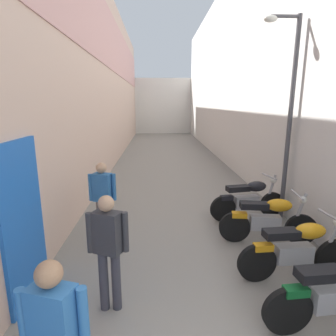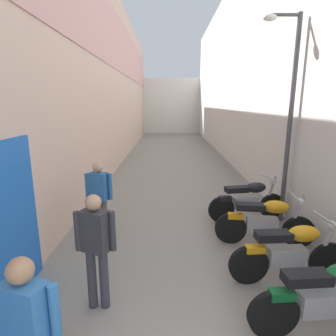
{
  "view_description": "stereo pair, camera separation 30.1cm",
  "coord_description": "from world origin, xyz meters",
  "px_view_note": "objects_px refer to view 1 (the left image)",
  "views": [
    {
      "loc": [
        -0.63,
        -0.17,
        2.66
      ],
      "look_at": [
        -0.33,
        6.94,
        1.01
      ],
      "focal_mm": 30.0,
      "sensor_mm": 36.0,
      "label": 1
    },
    {
      "loc": [
        -0.33,
        -0.17,
        2.66
      ],
      "look_at": [
        -0.33,
        6.94,
        1.01
      ],
      "focal_mm": 30.0,
      "sensor_mm": 36.0,
      "label": 2
    }
  ],
  "objects_px": {
    "motorcycle_fourth": "(269,219)",
    "street_lamp": "(287,106)",
    "motorcycle_third": "(298,248)",
    "motorcycle_fifth": "(249,198)",
    "pedestrian_mid_alley": "(108,245)",
    "pedestrian_further_down": "(103,196)"
  },
  "relations": [
    {
      "from": "motorcycle_third",
      "to": "motorcycle_fifth",
      "type": "relative_size",
      "value": 1.01
    },
    {
      "from": "motorcycle_fourth",
      "to": "motorcycle_fifth",
      "type": "height_order",
      "value": "same"
    },
    {
      "from": "motorcycle_fourth",
      "to": "motorcycle_fifth",
      "type": "distance_m",
      "value": 1.17
    },
    {
      "from": "motorcycle_fourth",
      "to": "street_lamp",
      "type": "distance_m",
      "value": 2.5
    },
    {
      "from": "motorcycle_third",
      "to": "pedestrian_further_down",
      "type": "xyz_separation_m",
      "value": [
        -3.17,
        1.39,
        0.42
      ]
    },
    {
      "from": "pedestrian_mid_alley",
      "to": "street_lamp",
      "type": "xyz_separation_m",
      "value": [
        3.45,
        2.85,
        1.68
      ]
    },
    {
      "from": "motorcycle_fourth",
      "to": "pedestrian_mid_alley",
      "type": "height_order",
      "value": "pedestrian_mid_alley"
    },
    {
      "from": "pedestrian_mid_alley",
      "to": "motorcycle_fifth",
      "type": "bearing_deg",
      "value": 45.99
    },
    {
      "from": "motorcycle_fifth",
      "to": "pedestrian_further_down",
      "type": "height_order",
      "value": "pedestrian_further_down"
    },
    {
      "from": "motorcycle_third",
      "to": "motorcycle_fourth",
      "type": "xyz_separation_m",
      "value": [
        -0.0,
        1.13,
        0.0
      ]
    },
    {
      "from": "pedestrian_further_down",
      "to": "street_lamp",
      "type": "height_order",
      "value": "street_lamp"
    },
    {
      "from": "motorcycle_third",
      "to": "motorcycle_fourth",
      "type": "relative_size",
      "value": 1.0
    },
    {
      "from": "motorcycle_fifth",
      "to": "pedestrian_mid_alley",
      "type": "height_order",
      "value": "pedestrian_mid_alley"
    },
    {
      "from": "pedestrian_mid_alley",
      "to": "street_lamp",
      "type": "bearing_deg",
      "value": 39.56
    },
    {
      "from": "motorcycle_fifth",
      "to": "pedestrian_mid_alley",
      "type": "xyz_separation_m",
      "value": [
        -2.75,
        -2.85,
        0.42
      ]
    },
    {
      "from": "motorcycle_fourth",
      "to": "street_lamp",
      "type": "xyz_separation_m",
      "value": [
        0.7,
        1.17,
        2.1
      ]
    },
    {
      "from": "motorcycle_fourth",
      "to": "motorcycle_fifth",
      "type": "relative_size",
      "value": 1.01
    },
    {
      "from": "motorcycle_fourth",
      "to": "motorcycle_fifth",
      "type": "xyz_separation_m",
      "value": [
        -0.0,
        1.17,
        0.0
      ]
    },
    {
      "from": "motorcycle_fifth",
      "to": "pedestrian_further_down",
      "type": "xyz_separation_m",
      "value": [
        -3.17,
        -0.91,
        0.42
      ]
    },
    {
      "from": "pedestrian_mid_alley",
      "to": "street_lamp",
      "type": "distance_m",
      "value": 4.78
    },
    {
      "from": "motorcycle_fourth",
      "to": "pedestrian_mid_alley",
      "type": "distance_m",
      "value": 3.25
    },
    {
      "from": "motorcycle_fifth",
      "to": "pedestrian_mid_alley",
      "type": "bearing_deg",
      "value": -134.01
    }
  ]
}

